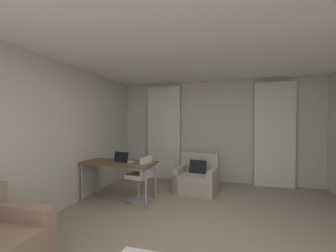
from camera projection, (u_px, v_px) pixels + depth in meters
The scene contains 10 objects.
ground_plane at pixel (202, 244), 2.76m from camera, with size 12.00×12.00×0.00m, color gray.
wall_window at pixel (216, 132), 5.66m from camera, with size 5.12×0.06×2.60m.
wall_left at pixel (41, 138), 3.41m from camera, with size 0.06×6.12×2.60m.
ceiling at pixel (203, 36), 2.71m from camera, with size 5.12×6.12×0.06m, color white.
curtain_left_panel at pixel (164, 133), 5.90m from camera, with size 0.90×0.06×2.50m.
curtain_right_panel at pixel (274, 135), 5.16m from camera, with size 0.90×0.06×2.50m.
armchair at pixel (197, 179), 4.85m from camera, with size 0.95×0.87×0.84m.
desk at pixel (119, 165), 4.31m from camera, with size 1.43×0.64×0.76m.
desk_chair at pixel (140, 181), 4.24m from camera, with size 0.48×0.48×0.88m.
laptop at pixel (123, 160), 4.24m from camera, with size 0.36×0.30×0.22m.
Camera 1 is at (0.31, -2.75, 1.56)m, focal length 23.24 mm.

